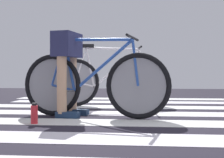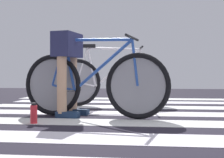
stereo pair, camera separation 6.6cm
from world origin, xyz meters
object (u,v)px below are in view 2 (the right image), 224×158
object	(u,v)px
bicycle_1_of_2	(93,83)
bicycle_2_of_2	(110,81)
water_bottle	(34,114)
cyclist_1_of_2	(68,62)

from	to	relation	value
bicycle_1_of_2	bicycle_2_of_2	size ratio (longest dim) A/B	0.99
bicycle_1_of_2	bicycle_2_of_2	bearing A→B (deg)	98.71
bicycle_1_of_2	water_bottle	bearing A→B (deg)	-122.07
bicycle_1_of_2	water_bottle	xyz separation A→B (m)	(-0.49, -0.52, -0.29)
bicycle_1_of_2	water_bottle	distance (m)	0.78
bicycle_1_of_2	bicycle_2_of_2	xyz separation A→B (m)	(0.05, 1.23, 0.00)
water_bottle	bicycle_1_of_2	bearing A→B (deg)	46.75
water_bottle	bicycle_2_of_2	bearing A→B (deg)	72.67
cyclist_1_of_2	bicycle_2_of_2	xyz separation A→B (m)	(0.36, 1.17, -0.24)
cyclist_1_of_2	bicycle_2_of_2	distance (m)	1.24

